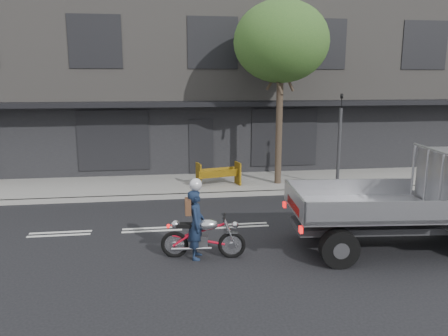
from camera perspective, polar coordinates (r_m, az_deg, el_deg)
ground at (r=12.24m, az=2.03°, el=-7.53°), size 80.00×80.00×0.00m
sidewalk at (r=16.68m, az=-0.76°, el=-2.06°), size 32.00×3.20×0.15m
kerb at (r=15.15m, az=-0.00°, el=-3.47°), size 32.00×0.20×0.15m
building_main at (r=22.78m, az=-2.92°, el=11.52°), size 26.00×10.00×8.00m
street_tree at (r=16.20m, az=7.47°, el=15.97°), size 3.40×3.40×6.74m
traffic_light_pole at (r=16.17m, az=14.80°, el=2.81°), size 0.12×0.12×3.50m
motorcycle at (r=10.01m, az=-2.75°, el=-8.86°), size 1.92×0.56×1.00m
rider at (r=9.90m, az=-3.64°, el=-7.36°), size 0.47×0.63×1.59m
construction_barrier at (r=15.86m, az=-0.64°, el=-0.88°), size 1.67×0.97×0.88m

